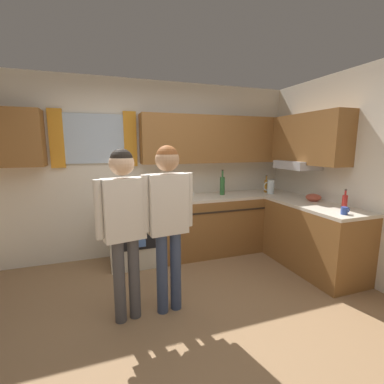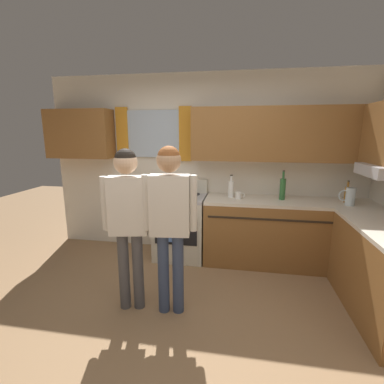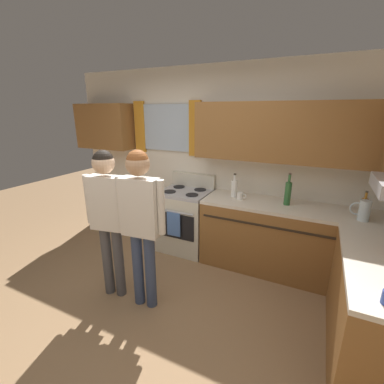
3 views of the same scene
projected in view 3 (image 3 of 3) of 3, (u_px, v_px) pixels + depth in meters
ground_plane at (138, 322)px, 2.61m from camera, size 12.00×12.00×0.00m
back_wall_unit at (216, 149)px, 3.70m from camera, size 4.60×0.42×2.60m
kitchen_counter_run at (314, 261)px, 2.85m from camera, size 2.19×1.99×0.90m
stove_oven at (186, 219)px, 3.91m from camera, size 0.70×0.67×1.10m
bottle_milk_white at (234, 188)px, 3.50m from camera, size 0.08×0.08×0.31m
bottle_wine_green at (288, 193)px, 3.19m from camera, size 0.08×0.08×0.39m
bottle_oil_amber at (364, 207)px, 2.85m from camera, size 0.06×0.06×0.29m
mug_ceramic_white at (240, 196)px, 3.41m from camera, size 0.13×0.08×0.09m
water_pitcher at (364, 210)px, 2.74m from camera, size 0.19×0.11×0.22m
adult_left at (108, 208)px, 2.73m from camera, size 0.50×0.22×1.64m
adult_in_plaid at (141, 213)px, 2.56m from camera, size 0.51×0.23×1.67m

